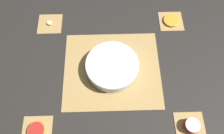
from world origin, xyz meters
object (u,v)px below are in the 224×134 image
Objects in this scene: orange_slice_whole at (171,20)px; grapefruit_slice at (36,131)px; fruit_salad_bowl at (112,66)px; banana_coin_single at (50,23)px; apple_half at (192,126)px.

grapefruit_slice reaches higher than orange_slice_whole.
banana_coin_single is (-0.32, 0.28, -0.03)m from fruit_salad_bowl.
fruit_salad_bowl is 3.76× the size of apple_half.
apple_half is at bearing -90.00° from orange_slice_whole.
fruit_salad_bowl is 0.42m from apple_half.
apple_half is 0.77× the size of orange_slice_whole.
apple_half reaches higher than orange_slice_whole.
orange_slice_whole is 0.85m from grapefruit_slice.
apple_half is at bearing -40.67° from banana_coin_single.
apple_half is 0.85m from banana_coin_single.
fruit_salad_bowl is 8.78× the size of banana_coin_single.
fruit_salad_bowl reaches higher than grapefruit_slice.
banana_coin_single is at bearing -180.00° from orange_slice_whole.
grapefruit_slice is (-0.64, 0.00, -0.01)m from apple_half.
orange_slice_whole is (0.32, 0.28, -0.03)m from fruit_salad_bowl.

